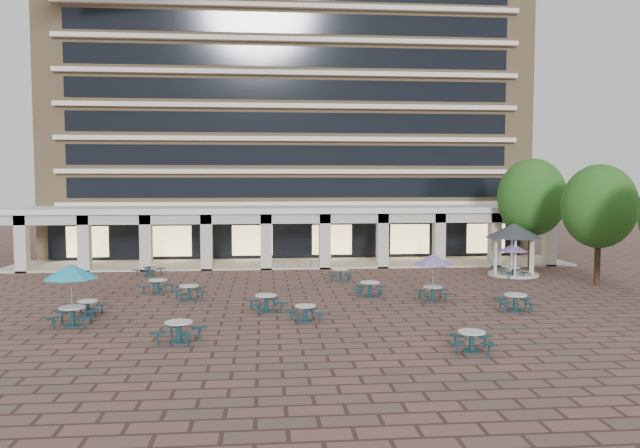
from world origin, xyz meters
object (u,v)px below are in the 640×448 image
Objects in this scene: picnic_table_1 at (179,330)px; picnic_table_2 at (305,312)px; picnic_table_0 at (88,306)px; planter_right at (321,262)px; gazebo at (514,237)px; planter_left at (268,262)px.

picnic_table_2 is at bearing 48.48° from picnic_table_1.
picnic_table_0 is 7.36m from picnic_table_1.
picnic_table_0 is 19.60m from planter_right.
picnic_table_2 is at bearing -97.55° from planter_right.
gazebo is at bearing 25.33° from picnic_table_2.
planter_left is at bearing 63.22° from picnic_table_0.
planter_right is (7.51, 20.53, -0.05)m from picnic_table_1.
picnic_table_2 is 19.44m from gazebo.
picnic_table_0 is 10.43m from picnic_table_2.
gazebo reaches higher than planter_left.
gazebo is at bearing -16.62° from planter_left.
planter_left is at bearing 96.61° from picnic_table_1.
picnic_table_1 is 0.58× the size of gazebo.
picnic_table_1 is 1.45× the size of planter_right.
picnic_table_2 reaches higher than picnic_table_0.
planter_right is at bearing 158.64° from gazebo.
picnic_table_0 is at bearing -129.57° from planter_right.
picnic_table_1 reaches higher than picnic_table_0.
gazebo is 2.49× the size of planter_right.
picnic_table_0 is at bearing -119.64° from planter_left.
picnic_table_2 is 1.24× the size of planter_left.
picnic_table_2 is (10.20, -2.17, 0.01)m from picnic_table_0.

